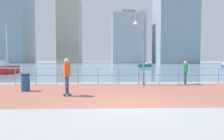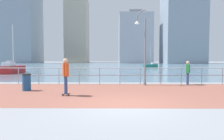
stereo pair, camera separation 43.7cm
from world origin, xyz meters
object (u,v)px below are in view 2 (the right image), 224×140
object	(u,v)px
lamppost	(142,44)
sailboat_gray	(13,69)
skateboarder	(66,73)
trash_bin	(27,82)
bystander	(188,71)
sailboat_white	(151,65)

from	to	relation	value
lamppost	sailboat_gray	size ratio (longest dim) A/B	0.83
skateboarder	trash_bin	xyz separation A→B (m)	(-2.49, 1.46, -0.58)
skateboarder	bystander	bearing A→B (deg)	29.35
skateboarder	sailboat_gray	distance (m)	17.86
sailboat_gray	bystander	bearing A→B (deg)	-31.88
skateboarder	sailboat_white	bearing A→B (deg)	72.95
lamppost	bystander	distance (m)	3.55
skateboarder	bystander	size ratio (longest dim) A/B	1.10
sailboat_gray	lamppost	bearing A→B (deg)	-37.61
skateboarder	trash_bin	bearing A→B (deg)	149.61
lamppost	sailboat_white	bearing A→B (deg)	78.35
bystander	sailboat_white	size ratio (longest dim) A/B	0.36
trash_bin	skateboarder	bearing A→B (deg)	-30.39
skateboarder	bystander	xyz separation A→B (m)	(7.17, 4.03, -0.12)
skateboarder	trash_bin	world-z (taller)	skateboarder
bystander	trash_bin	size ratio (longest dim) A/B	1.71
lamppost	sailboat_gray	bearing A→B (deg)	142.39
skateboarder	sailboat_white	world-z (taller)	sailboat_white
trash_bin	bystander	bearing A→B (deg)	14.91
bystander	sailboat_gray	world-z (taller)	sailboat_gray
bystander	trash_bin	world-z (taller)	bystander
bystander	sailboat_white	bearing A→B (deg)	84.16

